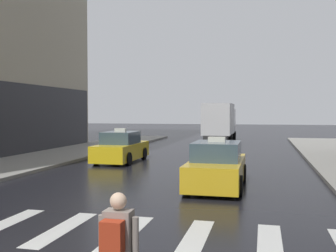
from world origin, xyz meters
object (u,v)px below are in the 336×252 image
(taxi_lead, at_px, (217,167))
(pedestrian_with_backpack, at_px, (118,245))
(taxi_second, at_px, (121,148))
(box_truck, at_px, (220,122))

(taxi_lead, xyz_separation_m, pedestrian_with_backpack, (-0.21, -9.36, 0.25))
(pedestrian_with_backpack, bearing_deg, taxi_second, 110.11)
(pedestrian_with_backpack, bearing_deg, box_truck, 93.49)
(taxi_lead, distance_m, taxi_second, 8.39)
(box_truck, xyz_separation_m, pedestrian_with_backpack, (1.76, -28.77, -0.88))
(box_truck, bearing_deg, taxi_second, -106.14)
(pedestrian_with_backpack, bearing_deg, taxi_lead, 88.69)
(taxi_lead, bearing_deg, taxi_second, 134.16)
(taxi_second, xyz_separation_m, box_truck, (3.88, 13.39, 1.13))
(taxi_second, height_order, pedestrian_with_backpack, taxi_second)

